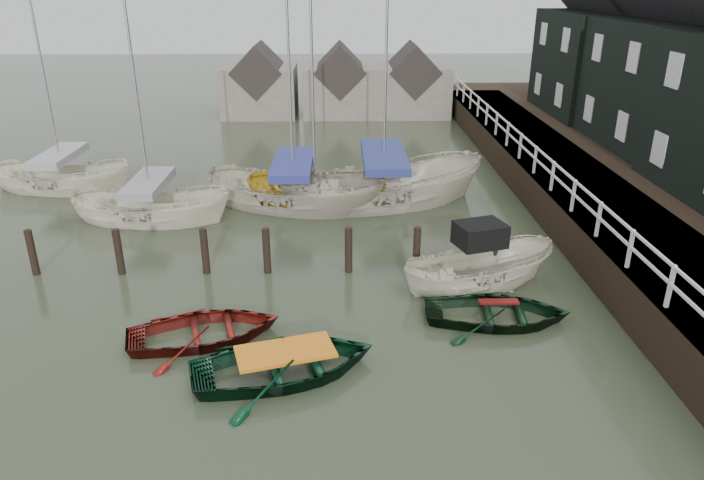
{
  "coord_description": "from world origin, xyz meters",
  "views": [
    {
      "loc": [
        0.97,
        -13.8,
        8.1
      ],
      "look_at": [
        1.28,
        2.1,
        1.4
      ],
      "focal_mm": 32.0,
      "sensor_mm": 36.0,
      "label": 1
    }
  ],
  "objects_px": {
    "sailboat_b": "(294,205)",
    "sailboat_d": "(383,201)",
    "motorboat": "(477,284)",
    "rowboat_red": "(206,339)",
    "sailboat_e": "(65,187)",
    "sailboat_a": "(153,218)",
    "sailboat_c": "(315,204)",
    "rowboat_green": "(286,374)",
    "rowboat_dkgreen": "(497,321)"
  },
  "relations": [
    {
      "from": "rowboat_green",
      "to": "motorboat",
      "type": "xyz_separation_m",
      "value": [
        5.08,
        4.16,
        0.09
      ]
    },
    {
      "from": "sailboat_a",
      "to": "sailboat_d",
      "type": "xyz_separation_m",
      "value": [
        8.44,
        1.7,
        -0.01
      ]
    },
    {
      "from": "rowboat_red",
      "to": "sailboat_c",
      "type": "distance_m",
      "value": 9.88
    },
    {
      "from": "motorboat",
      "to": "sailboat_c",
      "type": "relative_size",
      "value": 0.43
    },
    {
      "from": "rowboat_green",
      "to": "sailboat_e",
      "type": "xyz_separation_m",
      "value": [
        -10.16,
        13.29,
        0.06
      ]
    },
    {
      "from": "sailboat_b",
      "to": "sailboat_d",
      "type": "xyz_separation_m",
      "value": [
        3.43,
        0.36,
        -0.0
      ]
    },
    {
      "from": "motorboat",
      "to": "sailboat_d",
      "type": "bearing_deg",
      "value": -0.54
    },
    {
      "from": "rowboat_red",
      "to": "sailboat_b",
      "type": "bearing_deg",
      "value": -25.37
    },
    {
      "from": "rowboat_red",
      "to": "sailboat_e",
      "type": "height_order",
      "value": "sailboat_e"
    },
    {
      "from": "motorboat",
      "to": "sailboat_e",
      "type": "bearing_deg",
      "value": 41.56
    },
    {
      "from": "rowboat_red",
      "to": "motorboat",
      "type": "bearing_deg",
      "value": -85.92
    },
    {
      "from": "sailboat_b",
      "to": "sailboat_c",
      "type": "bearing_deg",
      "value": -61.96
    },
    {
      "from": "rowboat_green",
      "to": "sailboat_a",
      "type": "relative_size",
      "value": 0.39
    },
    {
      "from": "sailboat_a",
      "to": "sailboat_e",
      "type": "bearing_deg",
      "value": 58.83
    },
    {
      "from": "rowboat_dkgreen",
      "to": "sailboat_b",
      "type": "xyz_separation_m",
      "value": [
        -5.73,
        8.77,
        0.06
      ]
    },
    {
      "from": "rowboat_dkgreen",
      "to": "sailboat_c",
      "type": "distance_m",
      "value": 10.16
    },
    {
      "from": "rowboat_green",
      "to": "sailboat_e",
      "type": "relative_size",
      "value": 0.42
    },
    {
      "from": "rowboat_dkgreen",
      "to": "sailboat_a",
      "type": "distance_m",
      "value": 13.06
    },
    {
      "from": "sailboat_d",
      "to": "sailboat_c",
      "type": "bearing_deg",
      "value": 80.77
    },
    {
      "from": "motorboat",
      "to": "sailboat_b",
      "type": "height_order",
      "value": "sailboat_b"
    },
    {
      "from": "rowboat_green",
      "to": "sailboat_e",
      "type": "height_order",
      "value": "sailboat_e"
    },
    {
      "from": "rowboat_red",
      "to": "rowboat_dkgreen",
      "type": "distance_m",
      "value": 7.28
    },
    {
      "from": "rowboat_red",
      "to": "rowboat_dkgreen",
      "type": "bearing_deg",
      "value": -100.65
    },
    {
      "from": "rowboat_dkgreen",
      "to": "sailboat_a",
      "type": "height_order",
      "value": "sailboat_a"
    },
    {
      "from": "rowboat_red",
      "to": "sailboat_d",
      "type": "height_order",
      "value": "sailboat_d"
    },
    {
      "from": "rowboat_dkgreen",
      "to": "sailboat_c",
      "type": "xyz_separation_m",
      "value": [
        -4.93,
        8.89,
        0.02
      ]
    },
    {
      "from": "rowboat_green",
      "to": "sailboat_a",
      "type": "xyz_separation_m",
      "value": [
        -5.55,
        9.66,
        0.06
      ]
    },
    {
      "from": "sailboat_a",
      "to": "sailboat_e",
      "type": "height_order",
      "value": "sailboat_a"
    },
    {
      "from": "sailboat_c",
      "to": "rowboat_green",
      "type": "bearing_deg",
      "value": -160.39
    },
    {
      "from": "motorboat",
      "to": "rowboat_green",
      "type": "bearing_deg",
      "value": 111.78
    },
    {
      "from": "motorboat",
      "to": "sailboat_b",
      "type": "bearing_deg",
      "value": 21.91
    },
    {
      "from": "rowboat_dkgreen",
      "to": "motorboat",
      "type": "height_order",
      "value": "motorboat"
    },
    {
      "from": "motorboat",
      "to": "sailboat_a",
      "type": "height_order",
      "value": "sailboat_a"
    },
    {
      "from": "rowboat_green",
      "to": "sailboat_c",
      "type": "bearing_deg",
      "value": -17.66
    },
    {
      "from": "sailboat_b",
      "to": "motorboat",
      "type": "bearing_deg",
      "value": -120.65
    },
    {
      "from": "sailboat_d",
      "to": "sailboat_a",
      "type": "bearing_deg",
      "value": 86.89
    },
    {
      "from": "sailboat_a",
      "to": "sailboat_d",
      "type": "relative_size",
      "value": 0.88
    },
    {
      "from": "rowboat_dkgreen",
      "to": "sailboat_a",
      "type": "bearing_deg",
      "value": 60.21
    },
    {
      "from": "rowboat_red",
      "to": "sailboat_d",
      "type": "relative_size",
      "value": 0.31
    },
    {
      "from": "sailboat_b",
      "to": "sailboat_c",
      "type": "relative_size",
      "value": 1.1
    },
    {
      "from": "sailboat_b",
      "to": "rowboat_red",
      "type": "bearing_deg",
      "value": -169.17
    },
    {
      "from": "sailboat_c",
      "to": "rowboat_dkgreen",
      "type": "bearing_deg",
      "value": -130.05
    },
    {
      "from": "sailboat_a",
      "to": "sailboat_e",
      "type": "relative_size",
      "value": 1.08
    },
    {
      "from": "motorboat",
      "to": "sailboat_b",
      "type": "xyz_separation_m",
      "value": [
        -5.62,
        6.84,
        -0.03
      ]
    },
    {
      "from": "rowboat_red",
      "to": "rowboat_green",
      "type": "xyz_separation_m",
      "value": [
        2.06,
        -1.51,
        0.0
      ]
    },
    {
      "from": "sailboat_d",
      "to": "rowboat_green",
      "type": "bearing_deg",
      "value": 151.23
    },
    {
      "from": "sailboat_b",
      "to": "sailboat_c",
      "type": "height_order",
      "value": "sailboat_b"
    },
    {
      "from": "rowboat_green",
      "to": "rowboat_dkgreen",
      "type": "relative_size",
      "value": 1.11
    },
    {
      "from": "sailboat_c",
      "to": "sailboat_e",
      "type": "distance_m",
      "value": 10.64
    },
    {
      "from": "sailboat_b",
      "to": "sailboat_d",
      "type": "height_order",
      "value": "sailboat_b"
    }
  ]
}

